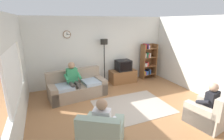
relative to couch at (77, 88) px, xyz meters
name	(u,v)px	position (x,y,z in m)	size (l,w,h in m)	color
ground_plane	(131,111)	(1.22, -1.62, -0.31)	(12.00, 12.00, 0.00)	#9E6B42
back_wall_assembly	(100,51)	(1.22, 1.04, 1.04)	(6.20, 0.17, 2.70)	silver
left_wall_assembly	(11,81)	(-1.64, -1.58, 1.03)	(0.12, 5.80, 2.70)	silver
right_wall	(208,58)	(4.08, -1.62, 1.04)	(0.12, 5.80, 2.70)	silver
couch	(77,88)	(0.00, 0.00, 0.00)	(2.00, 1.12, 0.90)	gray
tv_stand	(123,76)	(2.07, 0.63, -0.05)	(1.10, 0.56, 0.53)	brown
tv	(123,65)	(2.07, 0.61, 0.44)	(0.60, 0.49, 0.44)	black
bookshelf	(147,61)	(3.32, 0.70, 0.48)	(0.68, 0.36, 1.59)	brown
floor_lamp	(104,49)	(1.27, 0.73, 1.14)	(0.28, 0.28, 1.85)	black
armchair_near_window	(102,136)	(-0.04, -2.69, -0.02)	(1.15, 1.17, 0.90)	gray
armchair_near_bookshelf	(209,114)	(2.70, -2.93, -0.02)	(0.94, 1.01, 0.90)	#BCAD99
area_rug	(132,106)	(1.39, -1.39, -0.31)	(2.20, 1.70, 0.01)	#AD9E8E
person_on_couch	(73,79)	(-0.14, -0.11, 0.39)	(0.55, 0.57, 1.24)	#338C59
person_in_left_armchair	(103,120)	(0.01, -2.62, 0.29)	(0.61, 0.64, 1.12)	silver
person_in_right_armchair	(207,101)	(2.69, -2.84, 0.29)	(0.56, 0.58, 1.12)	black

